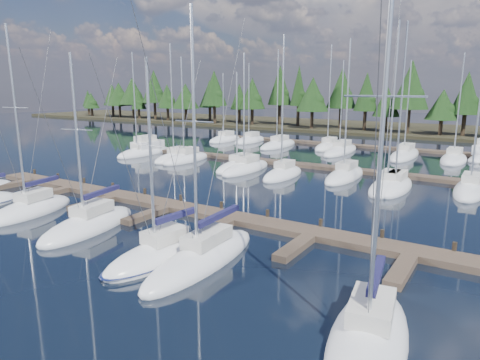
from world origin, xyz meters
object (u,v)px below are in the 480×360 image
Objects in this scene: front_sailboat_5 at (203,258)px; motor_yacht_left at (148,150)px; front_sailboat_3 at (89,225)px; main_dock at (167,208)px; front_sailboat_2 at (31,209)px; front_sailboat_4 at (161,255)px; front_sailboat_6 at (369,338)px.

motor_yacht_left is (-30.22, 26.72, 0.19)m from front_sailboat_5.
front_sailboat_3 is 33.21m from motor_yacht_left.
front_sailboat_3 reaches higher than main_dock.
front_sailboat_4 is (14.44, -1.33, -0.02)m from front_sailboat_2.
front_sailboat_4 is at bearing -158.30° from front_sailboat_5.
front_sailboat_5 is 10.24m from front_sailboat_6.
motor_yacht_left is (-13.52, 26.28, 0.17)m from front_sailboat_2.
front_sailboat_3 is 0.87× the size of front_sailboat_5.
front_sailboat_2 is 6.74m from front_sailboat_3.
front_sailboat_2 reaches higher than front_sailboat_5.
front_sailboat_2 is at bearing 173.11° from front_sailboat_6.
main_dock is 3.76× the size of front_sailboat_4.
front_sailboat_6 is (12.11, -1.88, 0.03)m from front_sailboat_4.
front_sailboat_3 reaches higher than motor_yacht_left.
front_sailboat_4 is (7.70, -1.31, -0.00)m from front_sailboat_3.
motor_yacht_left is at bearing 137.17° from main_dock.
motor_yacht_left is (-40.07, 29.49, 0.16)m from front_sailboat_6.
front_sailboat_4 is (6.23, -7.48, 0.07)m from main_dock.
front_sailboat_4 is at bearing -50.20° from main_dock.
front_sailboat_2 reaches higher than main_dock.
main_dock is at bearing 142.24° from front_sailboat_5.
main_dock is 10.74m from front_sailboat_5.
main_dock is 3.12× the size of front_sailboat_5.
main_dock is 20.59m from front_sailboat_6.
motor_yacht_left is (-27.96, 27.62, 0.20)m from front_sailboat_4.
main_dock is 29.63m from motor_yacht_left.
front_sailboat_6 is (18.34, -9.35, 0.11)m from main_dock.
main_dock is at bearing 129.80° from front_sailboat_4.
main_dock is 3.04× the size of front_sailboat_2.
front_sailboat_2 is 0.87× the size of front_sailboat_6.
front_sailboat_3 is at bearing -0.24° from front_sailboat_2.
front_sailboat_3 is 0.74× the size of front_sailboat_6.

